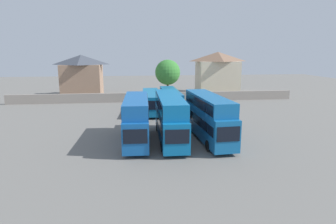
# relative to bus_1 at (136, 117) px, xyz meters

# --- Properties ---
(ground) EXTENTS (140.00, 140.00, 0.00)m
(ground) POSITION_rel_bus_1_xyz_m (3.78, 18.15, -2.74)
(ground) COLOR slate
(depot_boundary_wall) EXTENTS (56.00, 0.50, 1.80)m
(depot_boundary_wall) POSITION_rel_bus_1_xyz_m (3.78, 25.40, -1.84)
(depot_boundary_wall) COLOR gray
(depot_boundary_wall) RESTS_ON ground
(bus_1) EXTENTS (2.82, 10.43, 4.87)m
(bus_1) POSITION_rel_bus_1_xyz_m (0.00, 0.00, 0.00)
(bus_1) COLOR #1456A1
(bus_1) RESTS_ON ground
(bus_2) EXTENTS (2.75, 12.07, 4.92)m
(bus_2) POSITION_rel_bus_1_xyz_m (3.69, 0.42, 0.03)
(bus_2) COLOR #0D63A0
(bus_2) RESTS_ON ground
(bus_3) EXTENTS (3.19, 11.62, 4.95)m
(bus_3) POSITION_rel_bus_1_xyz_m (7.94, 0.01, 0.05)
(bus_3) COLOR #145D99
(bus_3) RESTS_ON ground
(bus_4) EXTENTS (3.20, 11.38, 3.26)m
(bus_4) POSITION_rel_bus_1_xyz_m (2.33, 15.51, -0.87)
(bus_4) COLOR #106597
(bus_4) RESTS_ON ground
(bus_5) EXTENTS (2.62, 11.78, 3.52)m
(bus_5) POSITION_rel_bus_1_xyz_m (5.68, 15.66, -0.74)
(bus_5) COLOR #176196
(bus_5) RESTS_ON ground
(house_terrace_left) EXTENTS (8.83, 6.93, 9.00)m
(house_terrace_left) POSITION_rel_bus_1_xyz_m (-11.66, 34.88, 1.83)
(house_terrace_left) COLOR #9E7A60
(house_terrace_left) RESTS_ON ground
(house_terrace_centre) EXTENTS (9.75, 6.81, 9.62)m
(house_terrace_centre) POSITION_rel_bus_1_xyz_m (19.27, 35.50, 2.15)
(house_terrace_centre) COLOR beige
(house_terrace_centre) RESTS_ON ground
(tree_left_of_lot) EXTENTS (5.11, 5.11, 8.11)m
(tree_left_of_lot) POSITION_rel_bus_1_xyz_m (6.61, 27.90, 2.79)
(tree_left_of_lot) COLOR brown
(tree_left_of_lot) RESTS_ON ground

